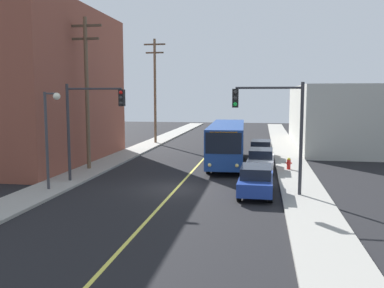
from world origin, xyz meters
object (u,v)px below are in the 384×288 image
parked_car_black (261,150)px  city_bus (227,141)px  utility_pole_near (87,87)px  utility_pole_mid (155,87)px  fire_hydrant (289,163)px  parked_car_blue (256,180)px  parked_car_white (261,160)px  traffic_signal_right_corner (272,117)px  street_lamp_left (50,126)px  traffic_signal_left_corner (91,114)px

parked_car_black → city_bus: bearing=-131.9°
city_bus → parked_car_black: 4.10m
parked_car_black → utility_pole_near: bearing=-149.1°
utility_pole_near → utility_pole_mid: (0.61, 17.11, 0.35)m
fire_hydrant → city_bus: bearing=151.9°
utility_pole_mid → parked_car_blue: bearing=-63.3°
parked_car_black → utility_pole_mid: utility_pole_mid is taller
parked_car_white → parked_car_black: same height
utility_pole_near → fire_hydrant: utility_pole_near is taller
parked_car_white → traffic_signal_right_corner: (0.54, -7.50, 3.46)m
street_lamp_left → fire_hydrant: bearing=32.6°
parked_car_white → fire_hydrant: 2.02m
parked_car_white → traffic_signal_left_corner: (-10.28, -5.94, 3.46)m
parked_car_blue → fire_hydrant: bearing=73.9°
parked_car_white → fire_hydrant: bearing=9.0°
traffic_signal_left_corner → fire_hydrant: size_ratio=7.14×
city_bus → parked_car_white: size_ratio=2.74×
parked_car_blue → utility_pole_near: size_ratio=0.41×
city_bus → parked_car_blue: city_bus is taller
parked_car_black → utility_pole_near: 15.33m
parked_car_white → utility_pole_mid: utility_pole_mid is taller
parked_car_white → traffic_signal_left_corner: bearing=-150.0°
utility_pole_near → fire_hydrant: 15.49m
utility_pole_near → traffic_signal_left_corner: utility_pole_near is taller
fire_hydrant → parked_car_white: bearing=-171.0°
city_bus → parked_car_blue: size_ratio=2.75×
traffic_signal_left_corner → utility_pole_mid: bearing=94.0°
traffic_signal_right_corner → fire_hydrant: 8.78m
utility_pole_mid → traffic_signal_right_corner: utility_pole_mid is taller
parked_car_white → utility_pole_mid: 20.22m
parked_car_white → utility_pole_near: size_ratio=0.41×
utility_pole_near → utility_pole_mid: utility_pole_mid is taller
parked_car_blue → traffic_signal_right_corner: size_ratio=0.74×
traffic_signal_right_corner → street_lamp_left: size_ratio=1.09×
traffic_signal_right_corner → street_lamp_left: 12.29m
parked_car_white → parked_car_blue: bearing=-91.9°
city_bus → parked_car_white: (2.67, -2.80, -0.98)m
utility_pole_near → utility_pole_mid: size_ratio=0.94×
utility_pole_near → traffic_signal_right_corner: utility_pole_near is taller
city_bus → fire_hydrant: size_ratio=14.56×
parked_car_blue → traffic_signal_left_corner: (-10.04, 1.46, 3.46)m
parked_car_blue → parked_car_white: bearing=88.1°
parked_car_blue → traffic_signal_right_corner: bearing=-7.4°
parked_car_white → street_lamp_left: (-11.70, -8.44, 2.90)m
city_bus → traffic_signal_left_corner: 11.85m
city_bus → traffic_signal_left_corner: bearing=-131.1°
utility_pole_mid → traffic_signal_right_corner: (12.31, -22.98, -2.10)m
parked_car_white → utility_pole_mid: bearing=127.3°
parked_car_blue → parked_car_white: same height
utility_pole_mid → city_bus: bearing=-54.3°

